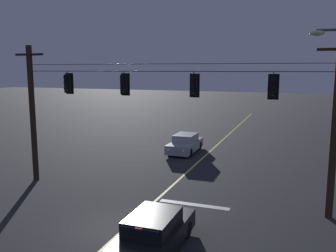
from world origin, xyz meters
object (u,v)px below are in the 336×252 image
object	(u,v)px
traffic_light_centre	(194,86)
traffic_light_right_inner	(273,87)
traffic_light_left_inner	(124,84)
car_oncoming_lead	(185,144)
traffic_light_leftmost	(68,84)
car_waiting_near_lane	(154,233)

from	to	relation	value
traffic_light_centre	traffic_light_right_inner	world-z (taller)	same
traffic_light_left_inner	car_oncoming_lead	size ratio (longest dim) A/B	0.28
traffic_light_leftmost	car_waiting_near_lane	distance (m)	10.10
traffic_light_left_inner	traffic_light_right_inner	size ratio (longest dim) A/B	1.00
traffic_light_leftmost	car_waiting_near_lane	world-z (taller)	traffic_light_leftmost
traffic_light_left_inner	car_waiting_near_lane	size ratio (longest dim) A/B	0.28
traffic_light_centre	car_waiting_near_lane	world-z (taller)	traffic_light_centre
traffic_light_left_inner	car_oncoming_lead	distance (m)	10.92
car_oncoming_lead	traffic_light_left_inner	bearing A→B (deg)	-91.19
traffic_light_leftmost	car_oncoming_lead	distance (m)	11.48
traffic_light_right_inner	car_waiting_near_lane	distance (m)	7.99
traffic_light_leftmost	traffic_light_centre	size ratio (longest dim) A/B	1.00
car_waiting_near_lane	car_oncoming_lead	size ratio (longest dim) A/B	0.98
car_waiting_near_lane	car_oncoming_lead	xyz separation A→B (m)	(-3.54, 14.98, -0.00)
traffic_light_leftmost	car_oncoming_lead	bearing A→B (deg)	70.01
traffic_light_left_inner	car_waiting_near_lane	world-z (taller)	traffic_light_left_inner
traffic_light_centre	car_waiting_near_lane	distance (m)	7.20
traffic_light_leftmost	traffic_light_right_inner	world-z (taller)	same
traffic_light_leftmost	traffic_light_right_inner	size ratio (longest dim) A/B	1.00
traffic_light_left_inner	traffic_light_centre	distance (m)	3.63
traffic_light_left_inner	traffic_light_leftmost	bearing A→B (deg)	180.00
traffic_light_leftmost	traffic_light_centre	distance (m)	6.97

